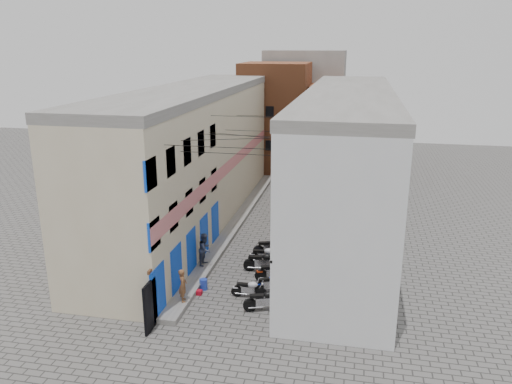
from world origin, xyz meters
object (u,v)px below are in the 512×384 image
Objects in this scene: motorcycle_a at (265,299)px; water_jug_near at (204,284)px; motorcycle_e at (263,261)px; water_jug_far at (202,283)px; motorcycle_f at (265,254)px; person_a at (183,285)px; person_b at (205,249)px; motorcycle_d at (274,270)px; motorcycle_c at (270,282)px; motorcycle_g at (271,246)px; red_crate at (198,292)px; motorcycle_b at (249,288)px.

motorcycle_a is 3.60m from water_jug_near.
motorcycle_a is 0.93× the size of motorcycle_e.
water_jug_far is (-3.45, 1.54, -0.35)m from motorcycle_a.
motorcycle_f is 1.20× the size of person_a.
person_a is 2.07m from water_jug_far.
motorcycle_f is at bearing -48.17° from person_a.
person_b is (-3.95, 3.68, 0.56)m from motorcycle_a.
motorcycle_d reaches higher than water_jug_far.
motorcycle_c is at bearing -79.21° from person_a.
motorcycle_g is 5.85× the size of red_crate.
motorcycle_f is at bearing 171.79° from motorcycle_a.
water_jug_near is (-2.51, -4.74, -0.32)m from motorcycle_g.
person_b is at bearing -133.25° from motorcycle_b.
motorcycle_f is at bearing 58.74° from red_crate.
motorcycle_e is 1.12× the size of motorcycle_f.
water_jug_near is at bearing -49.32° from motorcycle_g.
motorcycle_d is at bearing 23.61° from water_jug_far.
person_a is at bearing -103.40° from motorcycle_a.
motorcycle_a is 6.16m from motorcycle_g.
motorcycle_f is at bearing -174.44° from motorcycle_d.
motorcycle_d is 3.64× the size of water_jug_near.
person_a is (-2.92, -4.31, 0.42)m from motorcycle_e.
motorcycle_e is at bearing 175.71° from motorcycle_b.
person_a is 3.48× the size of water_jug_far.
person_a is at bearing -65.36° from motorcycle_d.
motorcycle_c is (-0.06, 1.86, -0.06)m from motorcycle_a.
motorcycle_d is at bearing 15.86° from motorcycle_f.
motorcycle_g is 3.72× the size of water_jug_near.
motorcycle_f is 3.36m from person_b.
motorcycle_c reaches higher than water_jug_near.
person_b is 3.88× the size of water_jug_far.
motorcycle_b is at bearing -23.13° from motorcycle_g.
motorcycle_b is 4.91× the size of red_crate.
person_b is at bearing 103.04° from water_jug_far.
motorcycle_f is (-0.90, 4.98, -0.02)m from motorcycle_a.
motorcycle_d is 3.66m from water_jug_near.
water_jug_near is at bearing -109.57° from motorcycle_c.
motorcycle_c is 3.29m from water_jug_near.
person_b reaches higher than motorcycle_g.
person_a is at bearing -104.61° from water_jug_near.
person_a reaches higher than water_jug_far.
motorcycle_b is at bearing -41.96° from motorcycle_d.
person_a is 2.84× the size of water_jug_near.
motorcycle_d is 5.01m from person_a.
red_crate is at bearing -74.50° from motorcycle_d.
motorcycle_e is at bearing -54.09° from person_a.
water_jug_far is at bearing -103.01° from motorcycle_b.
person_b is 3.08m from red_crate.
motorcycle_b reaches higher than red_crate.
person_a reaches higher than motorcycle_f.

